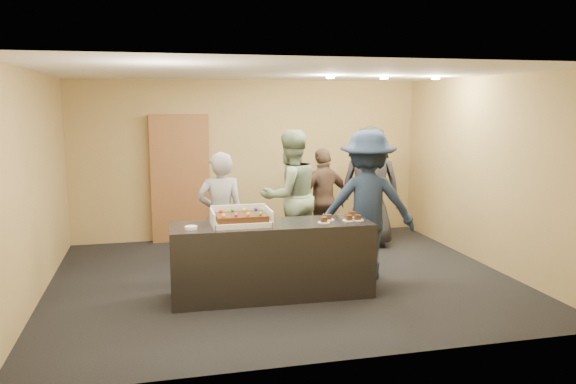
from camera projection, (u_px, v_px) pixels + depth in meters
The scene contains 17 objects.
room at pixel (282, 178), 7.30m from camera, with size 6.04×6.00×2.70m.
serving_counter at pixel (272, 260), 6.75m from camera, with size 2.40×0.70×0.90m, color black.
storage_cabinet at pixel (180, 179), 9.38m from camera, with size 0.97×0.15×2.13m, color brown.
cake_box at pixel (241, 221), 6.61m from camera, with size 0.69×0.48×0.20m.
sheet_cake at pixel (241, 217), 6.58m from camera, with size 0.59×0.40×0.11m.
plate_stack at pixel (191, 228), 6.37m from camera, with size 0.14×0.14×0.04m, color white.
slice_a at pixel (324, 221), 6.71m from camera, with size 0.15×0.15×0.07m.
slice_b at pixel (328, 218), 6.87m from camera, with size 0.15×0.15×0.07m.
slice_c at pixel (349, 219), 6.82m from camera, with size 0.15×0.15×0.07m.
slice_d at pixel (352, 215), 7.06m from camera, with size 0.15×0.15×0.07m.
slice_e at pixel (358, 218), 6.85m from camera, with size 0.15×0.15×0.07m.
person_server_grey at pixel (221, 216), 7.40m from camera, with size 0.62×0.40×1.69m, color gray.
person_sage_man at pixel (290, 196), 8.17m from camera, with size 0.94×0.73×1.94m, color gray.
person_navy_man at pixel (367, 205), 7.43m from camera, with size 1.27×0.73×1.97m, color #1B2840.
person_brown_extra at pixel (324, 199), 8.84m from camera, with size 0.95×0.40×1.62m, color brown.
person_dark_suit at pixel (370, 186), 9.07m from camera, with size 0.96×0.62×1.96m, color black.
ceiling_spotlights at pixel (384, 78), 7.94m from camera, with size 1.72×0.12×0.03m.
Camera 1 is at (-1.62, -7.05, 2.32)m, focal length 35.00 mm.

